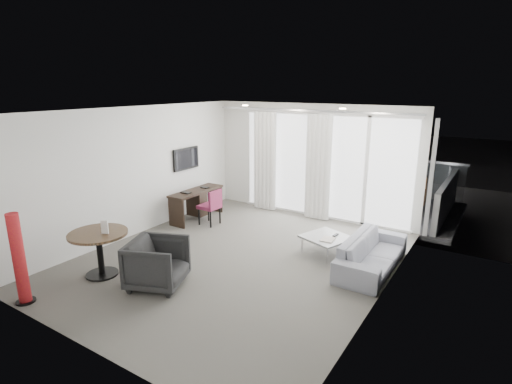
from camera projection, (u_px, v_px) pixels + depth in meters
The scene contains 28 objects.
floor at pixel (238, 259), 7.11m from camera, with size 5.00×6.00×0.00m, color #57544D.
ceiling at pixel (236, 111), 6.43m from camera, with size 5.00×6.00×0.00m, color white.
wall_left at pixel (136, 172), 8.07m from camera, with size 0.00×6.00×2.60m, color silver.
wall_right at pixel (386, 213), 5.48m from camera, with size 0.00×6.00×2.60m, color silver.
wall_front at pixel (79, 247), 4.33m from camera, with size 5.00×0.00×2.60m, color silver.
window_panel at pixel (323, 167), 9.08m from camera, with size 4.00×0.02×2.38m, color white, non-canonical shape.
window_frame at pixel (323, 167), 9.07m from camera, with size 4.10×0.06×2.44m, color white, non-canonical shape.
curtain_left at pixel (265, 161), 9.69m from camera, with size 0.60×0.20×2.38m, color silver, non-canonical shape.
curtain_right at pixel (318, 168), 8.97m from camera, with size 0.60×0.20×2.38m, color silver, non-canonical shape.
curtain_track at pixel (310, 111), 8.77m from camera, with size 4.80×0.04×0.04m, color #B2B2B7, non-canonical shape.
downlight_a at pixel (245, 105), 8.21m from camera, with size 0.12×0.12×0.02m, color #FFE0B2.
downlight_b at pixel (343, 109), 7.12m from camera, with size 0.12×0.12×0.02m, color #FFE0B2.
desk at pixel (197, 205), 9.17m from camera, with size 0.45×1.44×0.67m, color black, non-canonical shape.
tv at pixel (186, 159), 9.21m from camera, with size 0.05×0.80×0.50m, color black, non-canonical shape.
desk_chair at pixel (209, 207), 8.78m from camera, with size 0.44×0.41×0.80m, color maroon, non-canonical shape.
round_table at pixel (100, 254), 6.42m from camera, with size 0.92×0.92×0.74m, color #412E1C, non-canonical shape.
menu_card at pixel (105, 235), 6.28m from camera, with size 0.12×0.02×0.22m, color white, non-canonical shape.
red_lamp at pixel (19, 259), 5.54m from camera, with size 0.27×0.27×1.33m, color #A61B1F.
tub_armchair at pixel (157, 263), 6.08m from camera, with size 0.80×0.82×0.75m, color black.
coffee_table at pixel (326, 245), 7.29m from camera, with size 0.75×0.75×0.34m, color gray, non-canonical shape.
remote at pixel (336, 234), 7.29m from camera, with size 0.05×0.15×0.02m, color black, non-canonical shape.
magazine at pixel (328, 239), 7.09m from camera, with size 0.22×0.28×0.02m, color gray, non-canonical shape.
sofa at pixel (372, 253), 6.69m from camera, with size 1.88×0.74×0.55m, color gray.
terrace_slab at pixel (344, 203), 10.64m from camera, with size 5.60×3.00×0.12m, color #4D4D50.
rattan_chair_a at pixel (380, 196), 9.63m from camera, with size 0.55×0.55×0.81m, color brown, non-canonical shape.
rattan_chair_b at pixel (409, 197), 9.40m from camera, with size 0.61×0.61×0.90m, color brown, non-canonical shape.
rattan_table at pixel (371, 201), 9.71m from camera, with size 0.54×0.54×0.54m, color brown, non-canonical shape.
balustrade at pixel (362, 173), 11.68m from camera, with size 5.50×0.06×1.05m, color #B2B2B7, non-canonical shape.
Camera 1 is at (3.78, -5.36, 3.01)m, focal length 28.00 mm.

